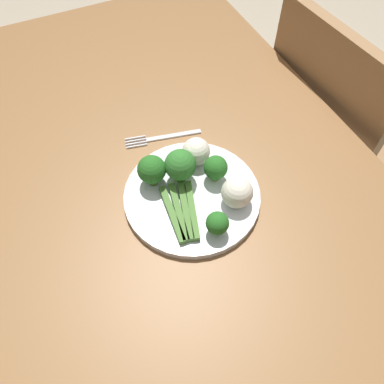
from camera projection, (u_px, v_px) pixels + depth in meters
ground_plane at (185, 318)px, 1.33m from camera, size 6.00×6.00×0.02m
dining_table at (181, 230)px, 0.80m from camera, size 1.50×0.84×0.72m
chair at (331, 135)px, 1.13m from camera, size 0.43×0.43×0.87m
plate at (192, 196)px, 0.73m from camera, size 0.26×0.26×0.01m
asparagus_bundle at (182, 212)px, 0.69m from camera, size 0.13×0.07×0.01m
broccoli_near_center at (152, 170)px, 0.71m from camera, size 0.05×0.05×0.07m
broccoli_front_left at (217, 223)px, 0.65m from camera, size 0.04×0.04×0.05m
broccoli_front at (180, 165)px, 0.71m from camera, size 0.06×0.06×0.07m
broccoli_back_right at (216, 168)px, 0.72m from camera, size 0.05×0.05×0.06m
cauliflower_near_fork at (237, 192)px, 0.69m from camera, size 0.06×0.06×0.06m
cauliflower_left at (196, 151)px, 0.75m from camera, size 0.06×0.06×0.06m
fork at (162, 138)px, 0.82m from camera, size 0.05×0.17×0.00m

